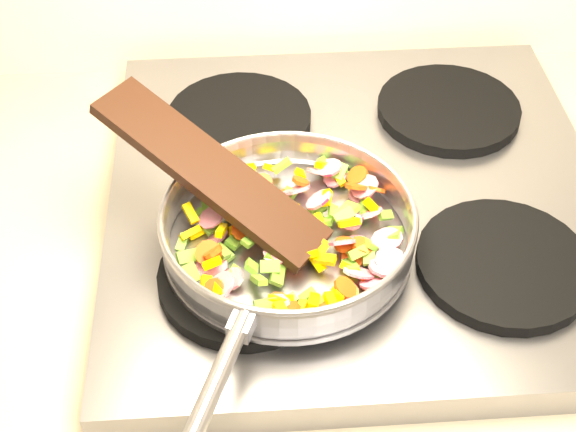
{
  "coord_description": "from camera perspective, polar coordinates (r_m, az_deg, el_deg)",
  "views": [
    {
      "loc": [
        -0.84,
        0.96,
        1.59
      ],
      "look_at": [
        -0.79,
        1.56,
        1.0
      ],
      "focal_mm": 50.0,
      "sensor_mm": 36.0,
      "label": 1
    }
  ],
  "objects": [
    {
      "name": "grate_bl",
      "position": [
        1.07,
        -3.48,
        6.96
      ],
      "size": [
        0.19,
        0.19,
        0.02
      ],
      "primitive_type": "cylinder",
      "color": "black",
      "rests_on": "cooktop"
    },
    {
      "name": "wooden_spatula",
      "position": [
        0.87,
        -5.58,
        3.21
      ],
      "size": [
        0.26,
        0.23,
        0.1
      ],
      "primitive_type": "cube",
      "rotation": [
        0.0,
        -0.31,
        2.46
      ],
      "color": "black",
      "rests_on": "saute_pan"
    },
    {
      "name": "cooktop",
      "position": [
        0.99,
        4.95,
        1.08
      ],
      "size": [
        0.6,
        0.6,
        0.04
      ],
      "primitive_type": "cube",
      "color": "#939399",
      "rests_on": "counter_top"
    },
    {
      "name": "grate_fr",
      "position": [
        0.9,
        15.07,
        -3.3
      ],
      "size": [
        0.19,
        0.19,
        0.02
      ],
      "primitive_type": "cylinder",
      "color": "black",
      "rests_on": "cooktop"
    },
    {
      "name": "grate_fl",
      "position": [
        0.86,
        -2.98,
        -4.38
      ],
      "size": [
        0.19,
        0.19,
        0.02
      ],
      "primitive_type": "cylinder",
      "color": "black",
      "rests_on": "cooktop"
    },
    {
      "name": "grate_br",
      "position": [
        1.1,
        11.34,
        7.46
      ],
      "size": [
        0.19,
        0.19,
        0.02
      ],
      "primitive_type": "cylinder",
      "color": "black",
      "rests_on": "cooktop"
    },
    {
      "name": "vegetable_heap",
      "position": [
        0.86,
        0.36,
        -1.34
      ],
      "size": [
        0.25,
        0.25,
        0.05
      ],
      "color": "#66A02A",
      "rests_on": "saute_pan"
    },
    {
      "name": "saute_pan",
      "position": [
        0.86,
        -0.06,
        -0.92
      ],
      "size": [
        0.31,
        0.46,
        0.05
      ],
      "rotation": [
        0.0,
        0.0,
        -0.37
      ],
      "color": "#9E9EA5",
      "rests_on": "grate_fl"
    }
  ]
}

